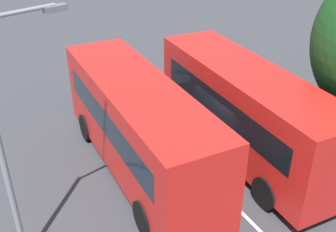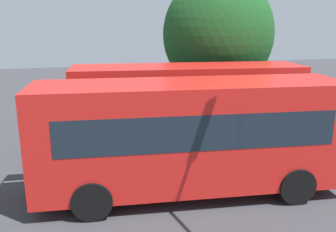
{
  "view_description": "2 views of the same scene",
  "coord_description": "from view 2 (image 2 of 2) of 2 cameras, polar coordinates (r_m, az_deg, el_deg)",
  "views": [
    {
      "loc": [
        -10.01,
        7.65,
        9.15
      ],
      "look_at": [
        1.49,
        0.08,
        1.32
      ],
      "focal_mm": 43.66,
      "sensor_mm": 36.0,
      "label": 1
    },
    {
      "loc": [
        4.1,
        11.57,
        5.15
      ],
      "look_at": [
        0.88,
        0.08,
        2.04
      ],
      "focal_mm": 38.91,
      "sensor_mm": 36.0,
      "label": 2
    }
  ],
  "objects": [
    {
      "name": "ground_plane",
      "position": [
        13.31,
        3.59,
        -8.18
      ],
      "size": [
        64.86,
        64.86,
        0.0
      ],
      "primitive_type": "plane",
      "color": "#38383D"
    },
    {
      "name": "bus_far_left",
      "position": [
        14.71,
        2.95,
        1.86
      ],
      "size": [
        9.32,
        3.52,
        3.46
      ],
      "rotation": [
        0.0,
        0.0,
        -0.13
      ],
      "color": "red",
      "rests_on": "ground"
    },
    {
      "name": "bus_center_left",
      "position": [
        10.8,
        3.43,
        -2.89
      ],
      "size": [
        9.3,
        3.38,
        3.46
      ],
      "rotation": [
        0.0,
        0.0,
        -0.12
      ],
      "color": "red",
      "rests_on": "ground"
    },
    {
      "name": "depot_tree",
      "position": [
        18.86,
        7.89,
        12.52
      ],
      "size": [
        5.6,
        5.04,
        7.46
      ],
      "color": "#4C3823",
      "rests_on": "ground"
    },
    {
      "name": "lane_stripe_outer_left",
      "position": [
        13.31,
        3.59,
        -8.16
      ],
      "size": [
        12.73,
        1.24,
        0.01
      ],
      "primitive_type": "cube",
      "rotation": [
        0.0,
        0.0,
        -0.09
      ],
      "color": "silver",
      "rests_on": "ground"
    }
  ]
}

